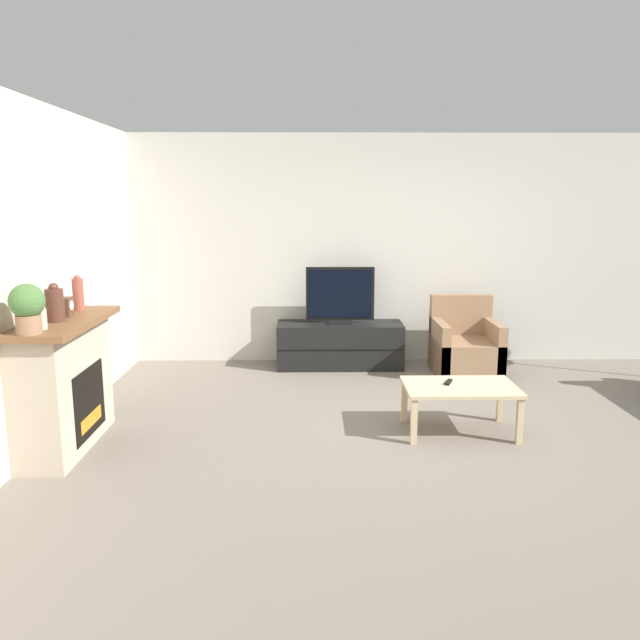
% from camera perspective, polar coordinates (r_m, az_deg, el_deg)
% --- Properties ---
extents(ground_plane, '(24.00, 24.00, 0.00)m').
position_cam_1_polar(ground_plane, '(5.50, 11.56, -9.87)').
color(ground_plane, slate).
extents(wall_back, '(12.00, 0.06, 2.70)m').
position_cam_1_polar(wall_back, '(7.58, 8.05, 6.37)').
color(wall_back, beige).
rests_on(wall_back, ground).
extents(wall_left, '(0.06, 12.00, 2.70)m').
position_cam_1_polar(wall_left, '(5.50, -23.98, 3.90)').
color(wall_left, beige).
rests_on(wall_left, ground).
extents(fireplace, '(0.50, 1.28, 1.03)m').
position_cam_1_polar(fireplace, '(5.29, -22.36, -5.34)').
color(fireplace, '#B7A893').
rests_on(fireplace, ground).
extents(mantel_vase_left, '(0.11, 0.11, 0.18)m').
position_cam_1_polar(mantel_vase_left, '(4.81, -24.32, 0.15)').
color(mantel_vase_left, beige).
rests_on(mantel_vase_left, fireplace).
extents(mantel_vase_centre_left, '(0.13, 0.13, 0.29)m').
position_cam_1_polar(mantel_vase_centre_left, '(5.06, -23.09, 1.36)').
color(mantel_vase_centre_left, '#512D23').
rests_on(mantel_vase_centre_left, fireplace).
extents(mantel_vase_right, '(0.09, 0.09, 0.30)m').
position_cam_1_polar(mantel_vase_right, '(5.50, -21.24, 2.25)').
color(mantel_vase_right, '#994C3D').
rests_on(mantel_vase_right, fireplace).
extents(mantel_clock, '(0.08, 0.11, 0.15)m').
position_cam_1_polar(mantel_clock, '(5.28, -22.14, 1.13)').
color(mantel_clock, brown).
rests_on(mantel_clock, fireplace).
extents(potted_plant, '(0.24, 0.24, 0.35)m').
position_cam_1_polar(potted_plant, '(4.65, -25.20, 1.14)').
color(potted_plant, '#936B4C').
rests_on(potted_plant, fireplace).
extents(tv_stand, '(1.46, 0.53, 0.52)m').
position_cam_1_polar(tv_stand, '(7.33, 1.82, -2.29)').
color(tv_stand, black).
rests_on(tv_stand, ground).
extents(tv, '(0.79, 0.18, 0.66)m').
position_cam_1_polar(tv, '(7.22, 1.85, 2.11)').
color(tv, black).
rests_on(tv, tv_stand).
extents(armchair, '(0.70, 0.76, 0.86)m').
position_cam_1_polar(armchair, '(7.22, 13.10, -2.59)').
color(armchair, '#937051').
rests_on(armchair, ground).
extents(coffee_table, '(0.93, 0.61, 0.41)m').
position_cam_1_polar(coffee_table, '(5.38, 12.69, -6.38)').
color(coffee_table, '#CCB289').
rests_on(coffee_table, ground).
extents(remote, '(0.10, 0.15, 0.02)m').
position_cam_1_polar(remote, '(5.40, 11.68, -5.58)').
color(remote, black).
rests_on(remote, coffee_table).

